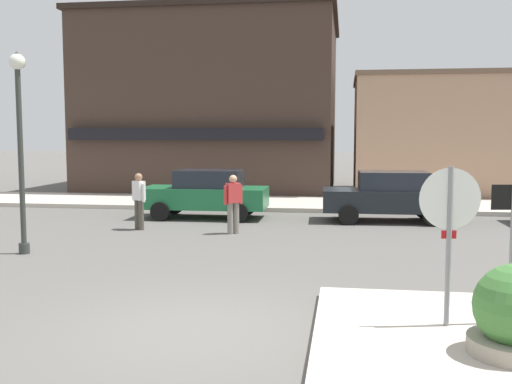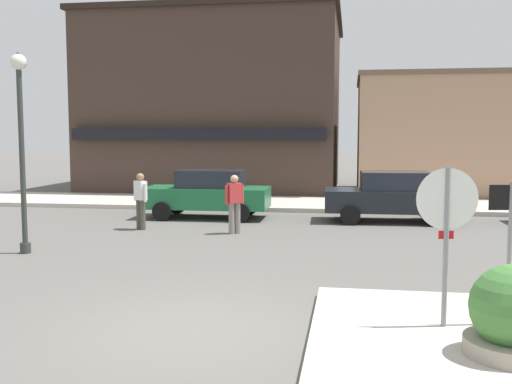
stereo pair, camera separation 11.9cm
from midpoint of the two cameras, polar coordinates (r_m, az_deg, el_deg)
ground_plane at (r=8.62m, az=-5.80°, el=-12.89°), size 160.00×160.00×0.00m
kerb_far at (r=22.75m, az=3.65°, el=-1.11°), size 80.00×4.00×0.15m
stop_sign at (r=8.34m, az=18.07°, el=-3.05°), size 0.81×0.14×2.30m
one_way_sign at (r=8.76m, az=23.39°, el=-4.06°), size 0.60×0.10×2.10m
lamp_post at (r=14.47m, az=-21.28°, el=6.13°), size 0.36×0.36×4.54m
parked_car_nearest at (r=19.37m, az=-4.43°, el=-0.11°), size 4.02×1.92×1.56m
parked_car_second at (r=18.97m, az=12.93°, el=-0.35°), size 4.07×2.00×1.56m
pedestrian_crossing_near at (r=16.28m, az=-1.86°, el=-0.98°), size 0.50×0.40×1.61m
pedestrian_crossing_far at (r=17.30m, az=-10.74°, el=-0.68°), size 0.50×0.40×1.61m
building_corner_shop at (r=29.89m, az=-3.29°, el=8.24°), size 11.75×9.86×8.22m
building_storefront_left_near at (r=28.44m, az=17.64°, el=5.15°), size 7.85×6.96×5.27m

